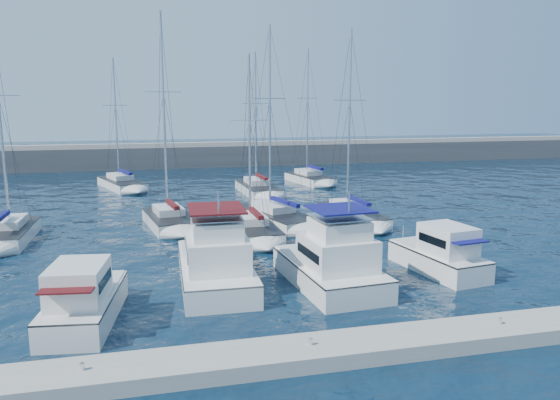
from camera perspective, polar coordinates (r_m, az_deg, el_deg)
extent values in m
plane|color=black|center=(31.08, -2.79, -7.47)|extent=(220.00, 220.00, 0.00)
cube|color=#424244|center=(81.69, -9.86, 4.21)|extent=(160.00, 6.00, 4.00)
cube|color=gray|center=(81.49, -9.91, 5.75)|extent=(160.00, 1.20, 0.50)
cube|color=gray|center=(21.03, 3.21, -15.61)|extent=(40.00, 2.20, 0.60)
cylinder|color=silver|center=(20.21, -19.97, -16.04)|extent=(0.16, 0.16, 0.25)
cylinder|color=silver|center=(20.84, 3.22, -14.56)|extent=(0.16, 0.16, 0.25)
cylinder|color=silver|center=(24.26, 22.01, -11.65)|extent=(0.16, 0.16, 0.25)
cube|color=silver|center=(25.79, -19.66, -10.95)|extent=(3.41, 6.78, 1.60)
cube|color=#262628|center=(25.53, -19.76, -9.37)|extent=(3.46, 6.79, 0.08)
cube|color=silver|center=(24.54, -20.31, -8.12)|extent=(2.56, 3.28, 1.60)
cube|color=black|center=(24.51, -20.32, -7.94)|extent=(2.52, 2.69, 0.45)
cube|color=#460E10|center=(23.35, -21.06, -8.32)|extent=(2.29, 2.24, 0.07)
cube|color=silver|center=(29.39, -6.78, -7.76)|extent=(3.81, 9.14, 1.60)
cube|color=#262628|center=(29.17, -6.81, -6.36)|extent=(3.88, 9.14, 0.08)
cube|color=silver|center=(27.88, -6.63, -5.33)|extent=(3.14, 4.28, 1.60)
cube|color=black|center=(27.86, -6.64, -5.17)|extent=(3.17, 3.44, 0.45)
cube|color=silver|center=(27.37, -6.65, -2.92)|extent=(2.50, 3.00, 0.90)
cube|color=#460E10|center=(27.16, -6.69, -0.87)|extent=(2.81, 3.43, 0.08)
cube|color=silver|center=(29.01, 5.15, -7.98)|extent=(4.27, 8.01, 1.60)
cube|color=#262628|center=(28.78, 5.18, -6.56)|extent=(4.35, 8.01, 0.08)
cube|color=silver|center=(27.72, 5.98, -5.41)|extent=(3.40, 3.82, 1.60)
cube|color=black|center=(27.70, 5.99, -5.25)|extent=(3.41, 3.11, 0.45)
cube|color=silver|center=(27.23, 6.21, -2.98)|extent=(2.69, 2.70, 0.90)
cube|color=#0E0F55|center=(27.02, 6.25, -0.92)|extent=(3.03, 3.08, 0.08)
cube|color=silver|center=(32.25, 16.13, -6.46)|extent=(3.37, 6.47, 1.60)
cube|color=#262628|center=(32.05, 16.20, -5.18)|extent=(3.42, 6.48, 0.08)
cube|color=silver|center=(31.27, 17.13, -4.00)|extent=(2.51, 3.14, 1.60)
cube|color=black|center=(31.25, 17.14, -3.86)|extent=(2.47, 2.58, 0.45)
cube|color=#0E0F55|center=(30.37, 18.51, -3.91)|extent=(2.25, 2.16, 0.07)
cube|color=silver|center=(41.83, -26.56, -3.47)|extent=(3.08, 7.56, 1.30)
cube|color=#262628|center=(41.69, -26.63, -2.63)|extent=(3.14, 7.56, 0.06)
cube|color=silver|center=(42.08, -26.52, -2.07)|extent=(1.99, 3.31, 0.55)
cylinder|color=silver|center=(41.55, -27.23, 7.76)|extent=(0.18, 0.18, 14.00)
cylinder|color=silver|center=(40.45, -27.09, -1.78)|extent=(0.16, 3.76, 0.12)
cube|color=#0E0F55|center=(40.33, -27.14, -1.60)|extent=(0.39, 3.39, 0.28)
cube|color=silver|center=(42.45, -11.43, -2.38)|extent=(4.10, 7.53, 1.30)
cube|color=#262628|center=(42.32, -11.46, -1.55)|extent=(4.16, 7.54, 0.06)
cube|color=silver|center=(42.68, -11.60, -1.02)|extent=(2.42, 3.40, 0.55)
cylinder|color=silver|center=(42.15, -12.04, 9.03)|extent=(0.18, 0.18, 14.50)
cylinder|color=silver|center=(41.12, -11.20, -0.65)|extent=(0.69, 3.54, 0.12)
cube|color=#460E10|center=(40.99, -11.18, -0.47)|extent=(0.86, 3.23, 0.28)
cube|color=silver|center=(38.63, -2.88, -3.45)|extent=(3.01, 7.33, 1.30)
cube|color=#262628|center=(38.49, -2.89, -2.53)|extent=(3.07, 7.33, 0.06)
cube|color=silver|center=(38.85, -3.04, -1.93)|extent=(1.94, 3.22, 0.55)
cylinder|color=silver|center=(38.32, -3.20, 6.66)|extent=(0.18, 0.18, 11.20)
cylinder|color=silver|center=(37.26, -2.56, -1.59)|extent=(0.18, 3.64, 0.12)
cube|color=#460E10|center=(37.13, -2.53, -1.40)|extent=(0.40, 3.28, 0.28)
cube|color=silver|center=(42.85, -0.47, -2.06)|extent=(5.37, 9.39, 1.30)
cube|color=#262628|center=(42.72, -0.47, -1.23)|extent=(5.43, 9.41, 0.06)
cube|color=silver|center=(43.14, -0.83, -0.68)|extent=(2.98, 4.29, 0.55)
cylinder|color=silver|center=(42.65, -1.07, 8.73)|extent=(0.18, 0.18, 13.70)
cylinder|color=silver|center=(41.41, 0.42, -0.37)|extent=(1.31, 4.31, 0.12)
cube|color=#0E0F55|center=(41.30, 0.49, -0.19)|extent=(1.41, 3.95, 0.28)
cube|color=silver|center=(43.73, 7.45, -1.89)|extent=(3.38, 8.31, 1.30)
cube|color=#262628|center=(43.60, 7.47, -1.08)|extent=(3.44, 8.31, 0.06)
cube|color=silver|center=(44.00, 7.21, -0.55)|extent=(2.12, 3.66, 0.55)
cylinder|color=silver|center=(43.52, 7.25, 8.54)|extent=(0.18, 0.18, 13.49)
cylinder|color=silver|center=(42.34, 8.17, -0.24)|extent=(0.31, 4.09, 0.12)
cube|color=#0E0F55|center=(42.23, 8.23, -0.06)|extent=(0.52, 3.69, 0.28)
cube|color=silver|center=(62.50, -16.20, 1.46)|extent=(5.68, 9.14, 1.30)
cube|color=#262628|center=(62.41, -16.23, 2.03)|extent=(5.74, 9.16, 0.06)
cube|color=silver|center=(62.88, -16.39, 2.38)|extent=(3.09, 4.21, 0.55)
cylinder|color=silver|center=(62.67, -16.78, 8.31)|extent=(0.18, 0.18, 12.62)
cylinder|color=silver|center=(61.07, -15.91, 2.70)|extent=(1.54, 4.11, 0.12)
cube|color=#0E0F55|center=(60.95, -15.89, 2.83)|extent=(1.61, 3.78, 0.28)
cube|color=silver|center=(56.58, -2.29, 0.97)|extent=(3.50, 8.62, 1.30)
cube|color=#262628|center=(56.48, -2.29, 1.61)|extent=(3.56, 8.63, 0.06)
cube|color=silver|center=(56.94, -2.43, 2.00)|extent=(2.19, 3.80, 0.55)
cylinder|color=silver|center=(56.67, -2.56, 8.73)|extent=(0.18, 0.18, 12.93)
cylinder|color=silver|center=(55.13, -1.97, 2.31)|extent=(0.32, 4.25, 0.12)
cube|color=#460E10|center=(55.02, -1.95, 2.45)|extent=(0.53, 3.83, 0.28)
cube|color=silver|center=(63.99, 3.14, 2.06)|extent=(4.38, 7.92, 1.30)
cube|color=#262628|center=(63.90, 3.14, 2.62)|extent=(4.44, 7.94, 0.06)
cube|color=silver|center=(64.27, 2.95, 2.95)|extent=(2.54, 3.59, 0.55)
cylinder|color=silver|center=(63.99, 2.89, 9.34)|extent=(0.18, 0.18, 13.90)
cylinder|color=silver|center=(62.81, 3.63, 3.28)|extent=(0.84, 3.70, 0.12)
cube|color=#0E0F55|center=(62.70, 3.68, 3.40)|extent=(0.99, 3.37, 0.28)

